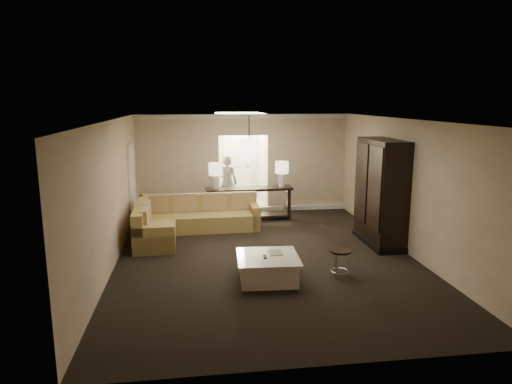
{
  "coord_description": "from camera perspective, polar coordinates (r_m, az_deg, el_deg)",
  "views": [
    {
      "loc": [
        -1.42,
        -8.86,
        3.18
      ],
      "look_at": [
        -0.03,
        1.2,
        1.13
      ],
      "focal_mm": 32.0,
      "sensor_mm": 36.0,
      "label": 1
    }
  ],
  "objects": [
    {
      "name": "baseboard",
      "position": [
        13.26,
        -1.51,
        -2.2
      ],
      "size": [
        6.0,
        0.1,
        0.12
      ],
      "primitive_type": "cube",
      "color": "white",
      "rests_on": "ground"
    },
    {
      "name": "console_table",
      "position": [
        12.22,
        -0.85,
        -1.11
      ],
      "size": [
        2.32,
        0.61,
        0.89
      ],
      "rotation": [
        0.0,
        0.0,
        0.04
      ],
      "color": "black",
      "rests_on": "ground"
    },
    {
      "name": "wall_back",
      "position": [
        13.06,
        -1.56,
        3.58
      ],
      "size": [
        6.0,
        0.04,
        2.8
      ],
      "primitive_type": "cube",
      "color": "beige",
      "rests_on": "ground"
    },
    {
      "name": "sectional_sofa",
      "position": [
        11.1,
        -8.78,
        -3.49
      ],
      "size": [
        2.95,
        2.35,
        0.88
      ],
      "rotation": [
        0.0,
        0.0,
        0.02
      ],
      "color": "brown",
      "rests_on": "ground"
    },
    {
      "name": "ceiling",
      "position": [
        8.98,
        1.26,
        8.99
      ],
      "size": [
        6.0,
        8.0,
        0.02
      ],
      "primitive_type": "cube",
      "color": "silver",
      "rests_on": "wall_back"
    },
    {
      "name": "drink_table",
      "position": [
        8.57,
        10.48,
        -8.04
      ],
      "size": [
        0.39,
        0.39,
        0.49
      ],
      "rotation": [
        0.0,
        0.0,
        -0.23
      ],
      "color": "black",
      "rests_on": "ground"
    },
    {
      "name": "side_door",
      "position": [
        11.95,
        -15.19,
        0.75
      ],
      "size": [
        0.05,
        0.9,
        2.1
      ],
      "primitive_type": "cube",
      "color": "white",
      "rests_on": "ground"
    },
    {
      "name": "ground",
      "position": [
        9.52,
        1.18,
        -8.1
      ],
      "size": [
        8.0,
        8.0,
        0.0
      ],
      "primitive_type": "plane",
      "color": "black",
      "rests_on": "ground"
    },
    {
      "name": "foyer",
      "position": [
        14.39,
        -2.15,
        3.9
      ],
      "size": [
        1.44,
        2.02,
        2.8
      ],
      "color": "beige",
      "rests_on": "ground"
    },
    {
      "name": "person",
      "position": [
        13.39,
        -3.61,
        1.56
      ],
      "size": [
        0.76,
        0.63,
        1.79
      ],
      "primitive_type": "imported",
      "rotation": [
        0.0,
        0.0,
        2.79
      ],
      "color": "beige",
      "rests_on": "ground"
    },
    {
      "name": "coffee_table",
      "position": [
        8.31,
        1.47,
        -9.42
      ],
      "size": [
        1.16,
        1.16,
        0.46
      ],
      "rotation": [
        0.0,
        0.0,
        -0.05
      ],
      "color": "silver",
      "rests_on": "ground"
    },
    {
      "name": "wall_left",
      "position": [
        9.17,
        -17.63,
        -0.32
      ],
      "size": [
        0.04,
        8.0,
        2.8
      ],
      "primitive_type": "cube",
      "color": "beige",
      "rests_on": "ground"
    },
    {
      "name": "table_lamp_right",
      "position": [
        12.24,
        3.26,
        2.77
      ],
      "size": [
        0.36,
        0.36,
        0.68
      ],
      "color": "silver",
      "rests_on": "console_table"
    },
    {
      "name": "crown_molding",
      "position": [
        12.89,
        -1.57,
        9.41
      ],
      "size": [
        6.0,
        0.1,
        0.12
      ],
      "primitive_type": "cube",
      "color": "white",
      "rests_on": "wall_back"
    },
    {
      "name": "pendant_light",
      "position": [
        11.71,
        -0.87,
        5.4
      ],
      "size": [
        0.38,
        0.38,
        1.09
      ],
      "color": "black",
      "rests_on": "ceiling"
    },
    {
      "name": "table_lamp_left",
      "position": [
        11.96,
        -5.08,
        2.54
      ],
      "size": [
        0.36,
        0.36,
        0.68
      ],
      "color": "silver",
      "rests_on": "console_table"
    },
    {
      "name": "wall_front",
      "position": [
        5.37,
        8.05,
        -8.07
      ],
      "size": [
        6.0,
        0.04,
        2.8
      ],
      "primitive_type": "cube",
      "color": "beige",
      "rests_on": "ground"
    },
    {
      "name": "wall_right",
      "position": [
        10.06,
        18.34,
        0.64
      ],
      "size": [
        0.04,
        8.0,
        2.8
      ],
      "primitive_type": "cube",
      "color": "beige",
      "rests_on": "ground"
    },
    {
      "name": "armoire",
      "position": [
        10.48,
        15.38,
        -0.3
      ],
      "size": [
        0.7,
        1.63,
        2.35
      ],
      "color": "black",
      "rests_on": "ground"
    }
  ]
}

